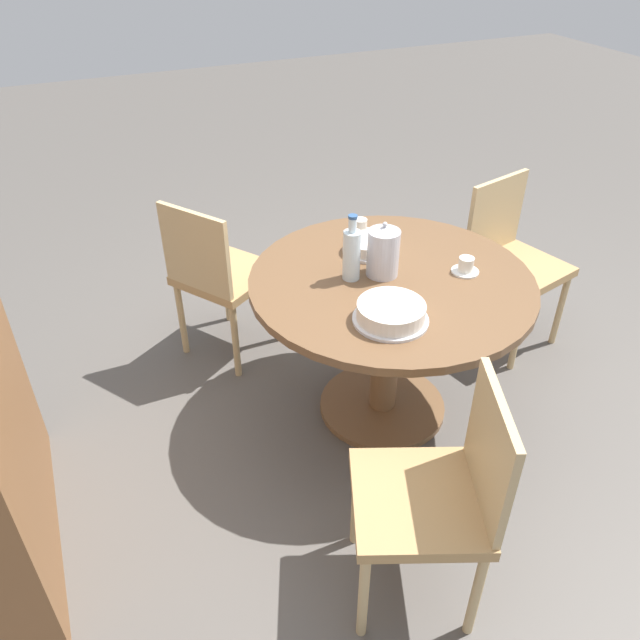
% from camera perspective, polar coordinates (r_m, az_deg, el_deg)
% --- Properties ---
extents(ground_plane, '(14.00, 14.00, 0.00)m').
position_cam_1_polar(ground_plane, '(3.05, 5.66, -7.95)').
color(ground_plane, '#56514C').
extents(dining_table, '(1.19, 1.19, 0.73)m').
position_cam_1_polar(dining_table, '(2.70, 6.33, 0.74)').
color(dining_table, brown).
rests_on(dining_table, ground_plane).
extents(chair_a, '(0.58, 0.58, 0.87)m').
position_cam_1_polar(chair_a, '(3.14, -9.26, 4.20)').
color(chair_a, tan).
rests_on(chair_a, ground_plane).
extents(chair_b, '(0.55, 0.55, 0.87)m').
position_cam_1_polar(chair_b, '(2.08, 10.72, -15.32)').
color(chair_b, tan).
rests_on(chair_b, ground_plane).
extents(chair_c, '(0.51, 0.51, 0.87)m').
position_cam_1_polar(chair_c, '(3.38, 17.04, 5.44)').
color(chair_c, tan).
rests_on(chair_c, ground_plane).
extents(coffee_pot, '(0.13, 0.13, 0.24)m').
position_cam_1_polar(coffee_pot, '(2.58, 5.80, 6.28)').
color(coffee_pot, silver).
rests_on(coffee_pot, dining_table).
extents(water_bottle, '(0.07, 0.07, 0.28)m').
position_cam_1_polar(water_bottle, '(2.54, 2.91, 6.11)').
color(water_bottle, silver).
rests_on(water_bottle, dining_table).
extents(cake_main, '(0.29, 0.29, 0.07)m').
position_cam_1_polar(cake_main, '(2.33, 6.50, 0.64)').
color(cake_main, silver).
rests_on(cake_main, dining_table).
extents(cake_second, '(0.22, 0.22, 0.06)m').
position_cam_1_polar(cake_second, '(2.78, 4.40, 6.74)').
color(cake_second, silver).
rests_on(cake_second, dining_table).
extents(cup_a, '(0.12, 0.12, 0.07)m').
position_cam_1_polar(cup_a, '(2.94, 3.69, 8.45)').
color(cup_a, silver).
rests_on(cup_a, dining_table).
extents(cup_b, '(0.12, 0.12, 0.07)m').
position_cam_1_polar(cup_b, '(2.69, 13.18, 4.79)').
color(cup_b, silver).
rests_on(cup_b, dining_table).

